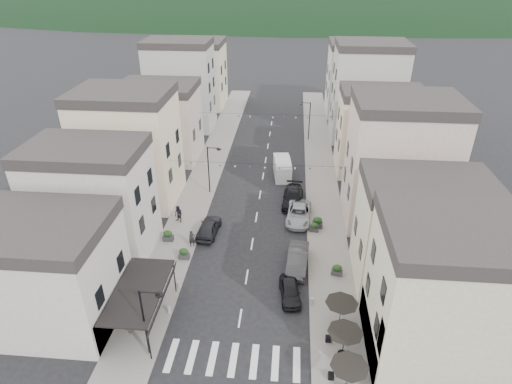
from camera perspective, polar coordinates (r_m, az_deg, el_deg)
ground at (r=31.53m, az=-3.57°, el=-24.22°), size 700.00×700.00×0.00m
sidewalk_left at (r=57.54m, az=-6.46°, el=2.93°), size 4.00×76.00×0.12m
sidewalk_right at (r=56.64m, az=8.62°, el=2.33°), size 4.00×76.00×0.12m
boutique_building at (r=36.95m, az=-27.48°, el=-9.91°), size 12.00×8.00×8.00m
bistro_building at (r=32.28m, az=24.42°, el=-12.97°), size 10.00×8.00×10.00m
boutique_awning at (r=34.05m, az=-14.96°, el=-12.70°), size 3.77×7.50×3.28m
buildings_row_left at (r=62.12m, az=-12.22°, el=10.50°), size 10.20×54.16×14.00m
buildings_row_right at (r=59.35m, az=15.71°, el=9.40°), size 10.20×54.16×14.50m
cafe_terrace at (r=31.61m, az=11.77°, el=-18.16°), size 2.50×8.10×2.53m
streetlamp_left_near at (r=31.19m, az=-14.30°, el=-15.79°), size 1.70×0.56×6.00m
streetlamp_left_far at (r=50.36m, az=-6.07°, el=3.58°), size 1.70×0.56×6.00m
streetlamp_right_far at (r=66.21m, az=6.92°, el=9.89°), size 1.70×0.56×6.00m
bollards at (r=34.75m, az=-2.25°, el=-16.56°), size 11.66×10.26×0.60m
bunting_near at (r=45.18m, az=0.17°, el=3.38°), size 19.00×0.28×0.62m
bunting_far at (r=59.96m, az=1.49°, el=10.00°), size 19.00×0.28×0.62m
parked_car_a at (r=36.73m, az=4.56°, el=-13.01°), size 2.15×4.20×1.37m
parked_car_b at (r=39.77m, az=5.56°, el=-8.93°), size 2.23×5.27×1.69m
parked_car_c at (r=46.43m, az=5.72°, el=-2.90°), size 2.90×5.67×1.53m
parked_car_d at (r=49.37m, az=4.94°, el=-0.71°), size 2.57×5.69×1.62m
parked_car_e at (r=44.21m, az=-6.32°, el=-4.70°), size 2.24×4.81×1.59m
delivery_van at (r=55.35m, az=3.53°, el=3.28°), size 2.60×5.31×2.45m
pedestrian_a at (r=42.40m, az=-8.54°, el=-6.18°), size 0.76×0.66×1.75m
pedestrian_b at (r=46.27m, az=-10.29°, el=-2.93°), size 1.17×1.09×1.93m
planter_la at (r=41.13m, az=-9.59°, el=-8.10°), size 1.03×0.59×1.13m
planter_lb at (r=43.80m, az=-11.65°, el=-5.72°), size 1.05×0.58×1.17m
planter_ra at (r=39.40m, az=10.76°, el=-10.18°), size 1.07×0.74×1.09m
planter_rb at (r=45.31m, az=8.18°, el=-4.03°), size 1.17×0.73×1.24m
planter_rc at (r=44.72m, az=7.78°, el=-4.67°), size 0.94×0.58×1.00m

